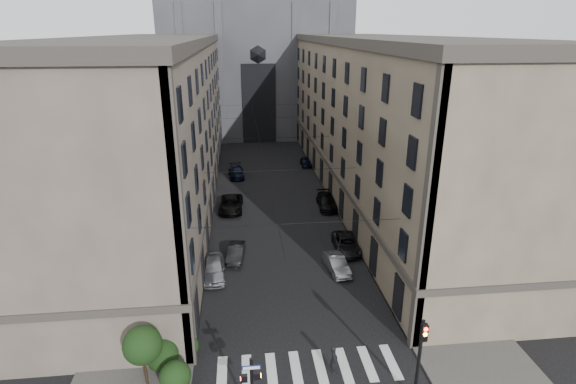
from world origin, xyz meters
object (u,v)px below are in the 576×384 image
object	(u,v)px
car_left_midnear	(236,253)
pedestrian	(334,359)
car_right_far	(306,162)
car_right_near	(337,264)
traffic_light_right	(421,351)
car_right_midnear	(346,244)
car_left_near	(214,268)
car_left_midfar	(231,204)
gothic_tower	(255,39)
car_left_far	(236,172)
car_right_midfar	(327,202)

from	to	relation	value
car_left_midnear	pedestrian	world-z (taller)	pedestrian
car_right_far	car_right_near	bearing A→B (deg)	-93.82
traffic_light_right	car_right_midnear	distance (m)	18.37
car_right_midnear	car_right_far	world-z (taller)	car_right_midnear
car_right_far	car_left_near	bearing A→B (deg)	-111.77
traffic_light_right	car_right_midnear	world-z (taller)	traffic_light_right
car_right_far	car_left_midfar	bearing A→B (deg)	-123.87
pedestrian	gothic_tower	bearing A→B (deg)	10.40
car_left_near	car_right_far	size ratio (longest dim) A/B	1.26
gothic_tower	car_left_near	bearing A→B (deg)	-96.06
gothic_tower	car_left_near	world-z (taller)	gothic_tower
car_left_midnear	car_left_midfar	xyz separation A→B (m)	(-0.54, 11.82, 0.11)
gothic_tower	car_right_near	world-z (taller)	gothic_tower
gothic_tower	car_right_far	distance (m)	32.63
car_left_midnear	car_right_midnear	bearing A→B (deg)	10.26
gothic_tower	car_right_far	xyz separation A→B (m)	(6.20, -27.05, -17.16)
car_right_far	pedestrian	bearing A→B (deg)	-96.39
car_left_far	car_right_far	size ratio (longest dim) A/B	1.32
car_right_midfar	pedestrian	size ratio (longest dim) A/B	2.86
gothic_tower	car_left_midfar	xyz separation A→B (m)	(-4.93, -43.74, -17.02)
car_left_midnear	car_right_far	bearing A→B (deg)	76.01
pedestrian	car_right_midfar	bearing A→B (deg)	-0.91
car_right_near	traffic_light_right	bearing A→B (deg)	-91.06
car_right_midnear	car_right_midfar	xyz separation A→B (m)	(0.25, 10.75, 0.06)
car_right_near	car_right_far	size ratio (longest dim) A/B	1.09
traffic_light_right	car_right_midfar	xyz separation A→B (m)	(0.57, 28.93, -2.54)
car_left_near	gothic_tower	bearing A→B (deg)	81.05
car_left_near	car_left_midfar	bearing A→B (deg)	82.15
car_left_midfar	car_left_far	distance (m)	12.58
car_left_midfar	car_right_midnear	bearing A→B (deg)	-43.16
traffic_light_right	car_left_near	bearing A→B (deg)	128.85
traffic_light_right	car_left_midnear	size ratio (longest dim) A/B	1.30
car_right_midnear	pedestrian	size ratio (longest dim) A/B	2.74
car_left_midnear	car_right_far	size ratio (longest dim) A/B	1.07
car_left_far	traffic_light_right	bearing A→B (deg)	-80.73
car_right_near	pedestrian	xyz separation A→B (m)	(-2.71, -11.84, 0.23)
traffic_light_right	car_right_midnear	xyz separation A→B (m)	(0.31, 18.18, -2.60)
traffic_light_right	car_right_near	world-z (taller)	traffic_light_right
gothic_tower	car_right_near	xyz separation A→B (m)	(4.20, -58.55, -17.13)
car_left_midnear	car_right_midfar	distance (m)	15.57
car_left_near	car_right_midnear	xyz separation A→B (m)	(12.11, 3.53, -0.11)
car_left_midfar	car_left_near	bearing A→B (deg)	-92.40
car_right_near	car_left_near	bearing A→B (deg)	172.52
traffic_light_right	car_right_midfar	bearing A→B (deg)	88.88
car_right_midnear	car_right_midfar	size ratio (longest dim) A/B	0.96
car_left_near	pedestrian	xyz separation A→B (m)	(7.69, -12.00, 0.10)
car_right_midnear	car_right_near	bearing A→B (deg)	-111.04
car_right_midnear	car_right_far	xyz separation A→B (m)	(0.29, 27.81, -0.05)
car_right_near	car_left_far	bearing A→B (deg)	100.65
car_right_midnear	car_right_far	bearing A→B (deg)	93.25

